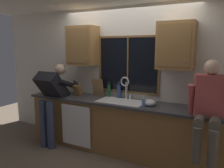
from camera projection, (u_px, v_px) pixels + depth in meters
back_wall at (127, 78)px, 4.04m from camera, size 5.82×0.12×2.55m
ceiling_downlight_left at (56, 5)px, 3.71m from camera, size 0.14×0.14×0.01m
window_glass at (128, 65)px, 3.91m from camera, size 1.10×0.02×0.95m
window_frame_top at (128, 37)px, 3.82m from camera, size 1.17×0.02×0.04m
window_frame_bottom at (127, 92)px, 3.99m from camera, size 1.17×0.02×0.04m
window_frame_left at (100, 64)px, 4.16m from camera, size 0.03×0.02×0.95m
window_frame_right at (159, 66)px, 3.65m from camera, size 0.03×0.02×0.95m
window_mullion_center at (128, 65)px, 3.90m from camera, size 0.02×0.02×0.95m
lower_cabinet_run at (118, 127)px, 3.87m from camera, size 3.42×0.58×0.88m
countertop at (118, 102)px, 3.78m from camera, size 3.48×0.62×0.04m
dishwasher_front at (76, 126)px, 3.90m from camera, size 0.60×0.02×0.74m
upper_cabinet_left at (83, 46)px, 4.10m from camera, size 0.56×0.36×0.72m
upper_cabinet_right at (176, 46)px, 3.33m from camera, size 0.56×0.36×0.72m
sink at (121, 107)px, 3.78m from camera, size 0.80×0.46×0.21m
faucet at (126, 85)px, 3.87m from camera, size 0.18×0.09×0.40m
person_standing at (52, 96)px, 4.07m from camera, size 0.53×0.71×1.52m
person_sitting_on_counter at (209, 104)px, 2.86m from camera, size 0.54×0.63×1.26m
knife_block at (78, 90)px, 4.20m from camera, size 0.12×0.18×0.32m
cutting_board at (98, 87)px, 4.19m from camera, size 0.22×0.09×0.33m
mixing_bowl at (149, 103)px, 3.48m from camera, size 0.21×0.21×0.11m
soap_dispenser at (143, 103)px, 3.41m from camera, size 0.06×0.07×0.17m
bottle_green_glass at (119, 91)px, 4.00m from camera, size 0.08×0.08×0.30m
bottle_tall_clear at (109, 91)px, 4.10m from camera, size 0.06×0.06×0.28m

